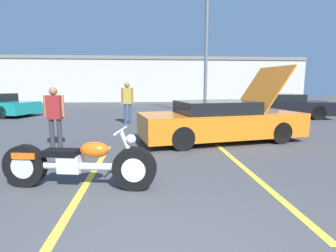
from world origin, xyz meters
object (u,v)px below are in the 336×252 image
spectator_by_show_car (54,113)px  parked_car_right_row (282,106)px  show_car_hood_open (222,121)px  light_pole (208,30)px  motorcycle (78,164)px  spectator_near_motorcycle (127,99)px

spectator_by_show_car → parked_car_right_row: bearing=32.3°
show_car_hood_open → light_pole: bearing=69.9°
show_car_hood_open → parked_car_right_row: show_car_hood_open is taller
motorcycle → parked_car_right_row: size_ratio=0.54×
motorcycle → spectator_by_show_car: (-1.30, 2.85, 0.54)m
parked_car_right_row → light_pole: bearing=165.5°
motorcycle → spectator_near_motorcycle: 7.20m
light_pole → motorcycle: bearing=-113.3°
motorcycle → show_car_hood_open: show_car_hood_open is taller
motorcycle → parked_car_right_row: parked_car_right_row is taller
spectator_near_motorcycle → motorcycle: bearing=-92.3°
motorcycle → spectator_by_show_car: spectator_by_show_car is taller
light_pole → spectator_near_motorcycle: 6.35m
show_car_hood_open → spectator_by_show_car: (-4.63, -0.53, 0.35)m
motorcycle → spectator_near_motorcycle: (0.29, 7.17, 0.65)m
motorcycle → parked_car_right_row: bearing=56.9°
light_pole → spectator_near_motorcycle: bearing=-142.5°
spectator_by_show_car → light_pole: bearing=52.5°
spectator_by_show_car → show_car_hood_open: bearing=6.5°
spectator_near_motorcycle → spectator_by_show_car: spectator_near_motorcycle is taller
motorcycle → spectator_by_show_car: 3.18m
parked_car_right_row → spectator_by_show_car: bearing=-138.2°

